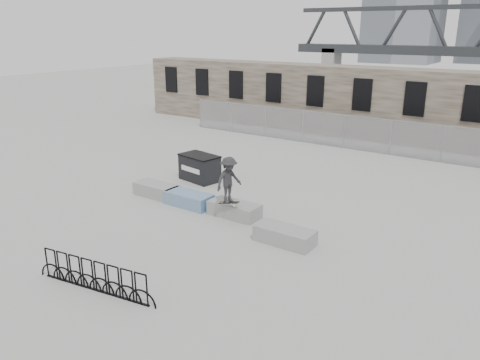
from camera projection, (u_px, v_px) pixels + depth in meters
The scene contains 10 objects.
ground at pixel (216, 212), 18.22m from camera, with size 120.00×120.00×0.00m, color #A2A29D.
stone_wall at pixel (368, 103), 30.21m from camera, with size 36.00×2.58×4.50m.
chainlink_fence at pixel (344, 131), 27.67m from camera, with size 22.06×0.06×2.02m.
planter_far_left at pixel (157, 189), 19.91m from camera, with size 2.00×0.90×0.54m.
planter_center_left at pixel (189, 199), 18.82m from camera, with size 2.00×0.90×0.54m.
planter_center_right at pixel (234, 209), 17.75m from camera, with size 2.00×0.90×0.54m.
planter_offset at pixel (285, 235), 15.52m from camera, with size 2.00×0.90×0.54m.
dumpster at pixel (200, 168), 21.87m from camera, with size 2.03×1.44×1.23m.
bike_rack at pixel (94, 276), 12.64m from camera, with size 4.00×0.67×0.90m.
skateboarder at pixel (229, 180), 16.89m from camera, with size 0.86×1.21×1.82m.
Camera 1 is at (10.43, -13.38, 6.81)m, focal length 35.00 mm.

